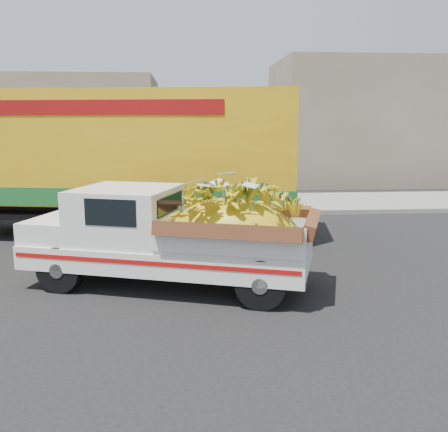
{
  "coord_description": "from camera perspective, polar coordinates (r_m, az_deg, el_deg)",
  "views": [
    {
      "loc": [
        2.3,
        -9.25,
        2.99
      ],
      "look_at": [
        3.03,
        -0.05,
        1.27
      ],
      "focal_mm": 40.0,
      "sensor_mm": 36.0,
      "label": 1
    }
  ],
  "objects": [
    {
      "name": "sidewalk",
      "position": [
        18.49,
        -11.67,
        1.29
      ],
      "size": [
        60.0,
        4.0,
        0.14
      ],
      "primitive_type": "cube",
      "color": "gray",
      "rests_on": "ground"
    },
    {
      "name": "semi_trailer",
      "position": [
        13.9,
        -16.91,
        6.55
      ],
      "size": [
        12.08,
        4.62,
        3.8
      ],
      "rotation": [
        0.0,
        0.0,
        -0.18
      ],
      "color": "black",
      "rests_on": "ground"
    },
    {
      "name": "building_right",
      "position": [
        27.62,
        20.81,
        9.94
      ],
      "size": [
        14.0,
        6.0,
        6.0
      ],
      "primitive_type": "cube",
      "color": "gray",
      "rests_on": "ground"
    },
    {
      "name": "pickup_truck",
      "position": [
        9.1,
        -4.02,
        -2.23
      ],
      "size": [
        5.5,
        3.38,
        1.82
      ],
      "rotation": [
        0.0,
        0.0,
        -0.31
      ],
      "color": "black",
      "rests_on": "ground"
    },
    {
      "name": "curb",
      "position": [
        16.44,
        -12.54,
        0.12
      ],
      "size": [
        60.0,
        0.25,
        0.15
      ],
      "primitive_type": "cube",
      "color": "gray",
      "rests_on": "ground"
    },
    {
      "name": "ground",
      "position": [
        9.99,
        -17.81,
        -7.37
      ],
      "size": [
        100.0,
        100.0,
        0.0
      ],
      "primitive_type": "plane",
      "color": "black",
      "rests_on": "ground"
    }
  ]
}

